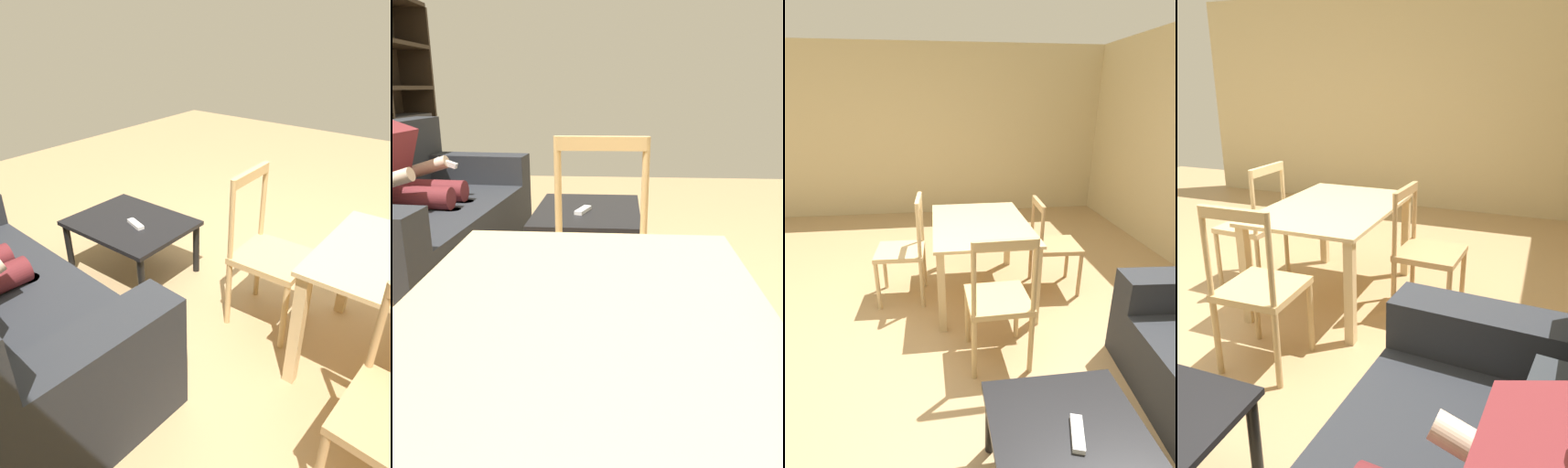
% 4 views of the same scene
% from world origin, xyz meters
% --- Properties ---
extents(ground_plane, '(9.14, 9.14, 0.00)m').
position_xyz_m(ground_plane, '(0.00, 0.00, 0.00)').
color(ground_plane, tan).
extents(couch, '(2.09, 1.12, 0.95)m').
position_xyz_m(couch, '(1.12, 1.72, 0.33)').
color(couch, '#282B30').
rests_on(couch, ground_plane).
extents(person_lounging, '(0.61, 0.96, 1.16)m').
position_xyz_m(person_lounging, '(1.25, 1.78, 0.60)').
color(person_lounging, maroon).
rests_on(person_lounging, ground_plane).
extents(coffee_table, '(0.85, 0.67, 0.43)m').
position_xyz_m(coffee_table, '(1.18, 0.54, 0.37)').
color(coffee_table, black).
rests_on(coffee_table, ground_plane).
extents(tv_remote, '(0.18, 0.10, 0.02)m').
position_xyz_m(tv_remote, '(1.10, 0.56, 0.44)').
color(tv_remote, white).
rests_on(tv_remote, coffee_table).
extents(bookshelf, '(0.96, 0.36, 1.96)m').
position_xyz_m(bookshelf, '(2.71, 2.47, 0.74)').
color(bookshelf, '#2D2319').
rests_on(bookshelf, ground_plane).
extents(dining_table, '(1.23, 0.85, 0.71)m').
position_xyz_m(dining_table, '(-0.84, 0.41, 0.60)').
color(dining_table, '#D1B27F').
rests_on(dining_table, ground_plane).
extents(dining_chair_facing_couch, '(0.43, 0.43, 0.99)m').
position_xyz_m(dining_chair_facing_couch, '(0.11, 0.41, 0.48)').
color(dining_chair_facing_couch, tan).
rests_on(dining_chair_facing_couch, ground_plane).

